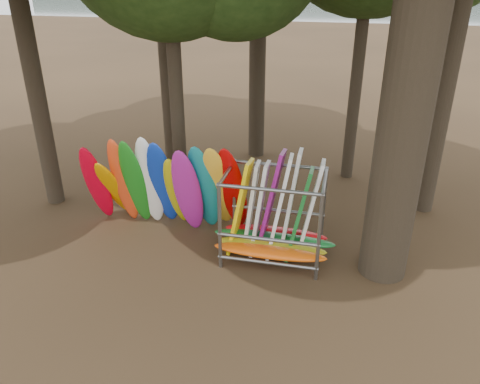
# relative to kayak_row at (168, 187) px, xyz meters

# --- Properties ---
(ground) EXTENTS (120.00, 120.00, 0.00)m
(ground) POSITION_rel_kayak_row_xyz_m (1.55, -1.51, -1.34)
(ground) COLOR #47331E
(ground) RESTS_ON ground
(lake) EXTENTS (160.00, 160.00, 0.00)m
(lake) POSITION_rel_kayak_row_xyz_m (1.55, 58.49, -1.34)
(lake) COLOR gray
(lake) RESTS_ON ground
(kayak_row) EXTENTS (4.67, 1.74, 2.97)m
(kayak_row) POSITION_rel_kayak_row_xyz_m (0.00, 0.00, 0.00)
(kayak_row) COLOR red
(kayak_row) RESTS_ON ground
(storage_rack) EXTENTS (3.18, 1.52, 2.83)m
(storage_rack) POSITION_rel_kayak_row_xyz_m (3.03, -0.70, -0.27)
(storage_rack) COLOR slate
(storage_rack) RESTS_ON ground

